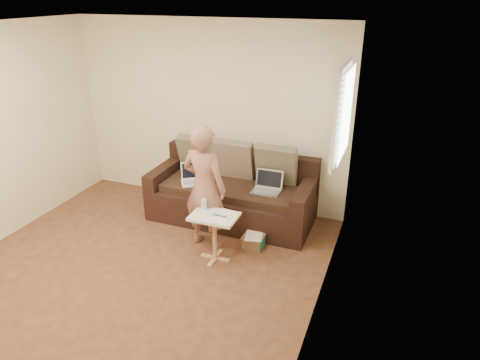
{
  "coord_description": "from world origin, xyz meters",
  "views": [
    {
      "loc": [
        2.54,
        -3.15,
        2.93
      ],
      "look_at": [
        0.8,
        1.4,
        0.78
      ],
      "focal_mm": 32.5,
      "sensor_mm": 36.0,
      "label": 1
    }
  ],
  "objects_px": {
    "laptop_white": "(195,183)",
    "drinking_glass": "(204,204)",
    "sofa": "(232,191)",
    "laptop_silver": "(266,192)",
    "striped_box": "(254,241)",
    "side_table": "(215,237)",
    "person": "(204,188)"
  },
  "relations": [
    {
      "from": "laptop_white",
      "to": "sofa",
      "type": "bearing_deg",
      "value": -16.48
    },
    {
      "from": "laptop_silver",
      "to": "side_table",
      "type": "height_order",
      "value": "laptop_silver"
    },
    {
      "from": "laptop_silver",
      "to": "striped_box",
      "type": "bearing_deg",
      "value": -88.6
    },
    {
      "from": "sofa",
      "to": "striped_box",
      "type": "height_order",
      "value": "sofa"
    },
    {
      "from": "laptop_silver",
      "to": "laptop_white",
      "type": "relative_size",
      "value": 1.01
    },
    {
      "from": "person",
      "to": "drinking_glass",
      "type": "distance_m",
      "value": 0.21
    },
    {
      "from": "sofa",
      "to": "drinking_glass",
      "type": "relative_size",
      "value": 18.33
    },
    {
      "from": "person",
      "to": "striped_box",
      "type": "xyz_separation_m",
      "value": [
        0.58,
        0.15,
        -0.69
      ]
    },
    {
      "from": "sofa",
      "to": "laptop_white",
      "type": "relative_size",
      "value": 6.09
    },
    {
      "from": "sofa",
      "to": "laptop_silver",
      "type": "distance_m",
      "value": 0.52
    },
    {
      "from": "laptop_white",
      "to": "laptop_silver",
      "type": "bearing_deg",
      "value": -29.23
    },
    {
      "from": "person",
      "to": "side_table",
      "type": "bearing_deg",
      "value": 139.0
    },
    {
      "from": "striped_box",
      "to": "person",
      "type": "bearing_deg",
      "value": -165.41
    },
    {
      "from": "drinking_glass",
      "to": "striped_box",
      "type": "relative_size",
      "value": 0.47
    },
    {
      "from": "side_table",
      "to": "striped_box",
      "type": "xyz_separation_m",
      "value": [
        0.34,
        0.41,
        -0.21
      ]
    },
    {
      "from": "person",
      "to": "striped_box",
      "type": "bearing_deg",
      "value": -158.4
    },
    {
      "from": "laptop_white",
      "to": "side_table",
      "type": "relative_size",
      "value": 0.62
    },
    {
      "from": "sofa",
      "to": "laptop_white",
      "type": "bearing_deg",
      "value": -163.57
    },
    {
      "from": "side_table",
      "to": "drinking_glass",
      "type": "height_order",
      "value": "drinking_glass"
    },
    {
      "from": "sofa",
      "to": "laptop_silver",
      "type": "relative_size",
      "value": 6.03
    },
    {
      "from": "side_table",
      "to": "striped_box",
      "type": "relative_size",
      "value": 2.26
    },
    {
      "from": "side_table",
      "to": "drinking_glass",
      "type": "distance_m",
      "value": 0.4
    },
    {
      "from": "side_table",
      "to": "sofa",
      "type": "bearing_deg",
      "value": 100.63
    },
    {
      "from": "laptop_silver",
      "to": "drinking_glass",
      "type": "bearing_deg",
      "value": -122.19
    },
    {
      "from": "laptop_white",
      "to": "drinking_glass",
      "type": "distance_m",
      "value": 0.9
    },
    {
      "from": "laptop_white",
      "to": "person",
      "type": "xyz_separation_m",
      "value": [
        0.43,
        -0.58,
        0.25
      ]
    },
    {
      "from": "sofa",
      "to": "side_table",
      "type": "relative_size",
      "value": 3.78
    },
    {
      "from": "laptop_white",
      "to": "person",
      "type": "height_order",
      "value": "person"
    },
    {
      "from": "laptop_white",
      "to": "side_table",
      "type": "height_order",
      "value": "laptop_white"
    },
    {
      "from": "laptop_white",
      "to": "striped_box",
      "type": "height_order",
      "value": "laptop_white"
    },
    {
      "from": "laptop_silver",
      "to": "sofa",
      "type": "bearing_deg",
      "value": 170.68
    },
    {
      "from": "person",
      "to": "striped_box",
      "type": "height_order",
      "value": "person"
    }
  ]
}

